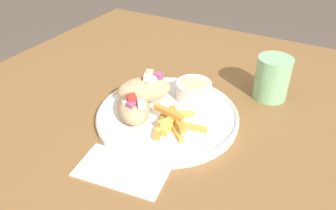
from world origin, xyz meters
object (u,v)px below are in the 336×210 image
at_px(water_glass, 272,80).
at_px(sauce_ramekin, 193,90).
at_px(plate, 168,115).
at_px(fries_pile, 173,122).
at_px(pita_sandwich_far, 144,89).
at_px(pita_sandwich_near, 134,108).

bearing_deg(water_glass, sauce_ramekin, -141.30).
distance_m(plate, fries_pile, 0.05).
height_order(pita_sandwich_far, fries_pile, pita_sandwich_far).
bearing_deg(pita_sandwich_far, sauce_ramekin, -10.66).
distance_m(fries_pile, water_glass, 0.26).
xyz_separation_m(fries_pile, sauce_ramekin, (-0.01, 0.11, 0.01)).
height_order(pita_sandwich_far, sauce_ramekin, pita_sandwich_far).
distance_m(plate, sauce_ramekin, 0.08).
xyz_separation_m(plate, water_glass, (0.16, 0.19, 0.04)).
bearing_deg(pita_sandwich_near, plate, 89.49).
relative_size(sauce_ramekin, water_glass, 0.81).
bearing_deg(water_glass, pita_sandwich_near, -132.73).
bearing_deg(pita_sandwich_far, plate, -57.52).
bearing_deg(fries_pile, sauce_ramekin, 94.11).
distance_m(plate, water_glass, 0.25).
relative_size(fries_pile, sauce_ramekin, 1.43).
height_order(pita_sandwich_near, pita_sandwich_far, pita_sandwich_far).
distance_m(plate, pita_sandwich_near, 0.08).
distance_m(pita_sandwich_far, water_glass, 0.29).
relative_size(pita_sandwich_far, sauce_ramekin, 1.69).
height_order(pita_sandwich_far, water_glass, water_glass).
relative_size(pita_sandwich_near, fries_pile, 1.06).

